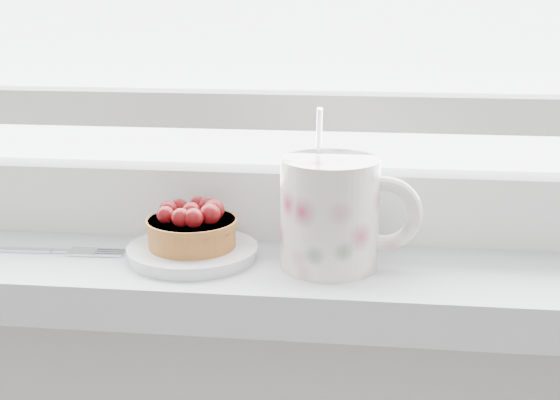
% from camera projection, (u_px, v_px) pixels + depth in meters
% --- Properties ---
extents(saucer, '(0.12, 0.12, 0.01)m').
position_uv_depth(saucer, '(193.00, 252.00, 0.74)').
color(saucer, silver).
rests_on(saucer, windowsill).
extents(raspberry_tart, '(0.09, 0.09, 0.05)m').
position_uv_depth(raspberry_tart, '(192.00, 227.00, 0.73)').
color(raspberry_tart, '#955420').
rests_on(raspberry_tart, saucer).
extents(floral_mug, '(0.13, 0.09, 0.15)m').
position_uv_depth(floral_mug, '(333.00, 211.00, 0.70)').
color(floral_mug, silver).
rests_on(floral_mug, windowsill).
extents(fork, '(0.17, 0.02, 0.00)m').
position_uv_depth(fork, '(38.00, 250.00, 0.76)').
color(fork, silver).
rests_on(fork, windowsill).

